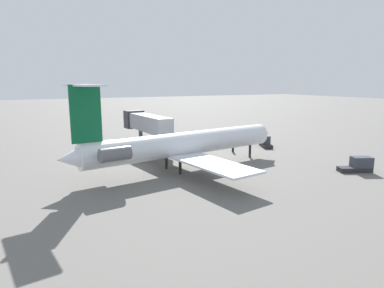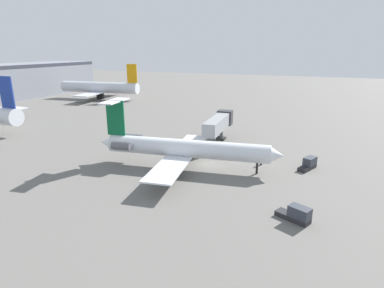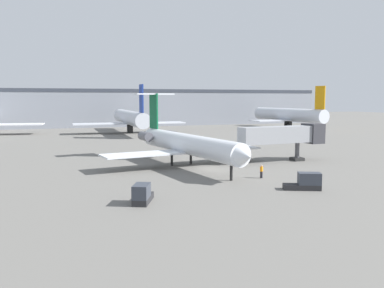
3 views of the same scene
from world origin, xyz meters
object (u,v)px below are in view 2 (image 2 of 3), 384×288
at_px(baggage_tug_lead, 296,214).
at_px(baggage_tug_trailing, 309,164).
at_px(regional_jet, 182,148).
at_px(ground_crew_marshaller, 261,160).
at_px(jet_bridge, 219,123).
at_px(parked_airliner_centre, 100,88).

xyz_separation_m(baggage_tug_lead, baggage_tug_trailing, (18.24, -0.28, 0.00)).
height_order(regional_jet, baggage_tug_lead, regional_jet).
bearing_deg(regional_jet, ground_crew_marshaller, -63.25).
relative_size(jet_bridge, parked_airliner_centre, 0.45).
xyz_separation_m(ground_crew_marshaller, parked_airliner_centre, (50.90, 73.45, 3.57)).
bearing_deg(regional_jet, parked_airliner_centre, 47.14).
xyz_separation_m(ground_crew_marshaller, baggage_tug_lead, (-16.92, -7.30, -0.02)).
height_order(ground_crew_marshaller, baggage_tug_lead, baggage_tug_lead).
height_order(regional_jet, baggage_tug_trailing, regional_jet).
height_order(regional_jet, parked_airliner_centre, parked_airliner_centre).
distance_m(ground_crew_marshaller, parked_airliner_centre, 89.43).
distance_m(ground_crew_marshaller, baggage_tug_lead, 18.43).
bearing_deg(jet_bridge, baggage_tug_lead, -146.37).
bearing_deg(baggage_tug_trailing, regional_jet, 110.63).
bearing_deg(baggage_tug_lead, regional_jet, 60.75).
bearing_deg(parked_airliner_centre, regional_jet, -132.86).
bearing_deg(parked_airliner_centre, jet_bridge, -122.82).
relative_size(ground_crew_marshaller, baggage_tug_lead, 0.40).
bearing_deg(ground_crew_marshaller, regional_jet, 116.75).
bearing_deg(ground_crew_marshaller, jet_bridge, 46.05).
relative_size(ground_crew_marshaller, parked_airliner_centre, 0.05).
height_order(baggage_tug_lead, parked_airliner_centre, parked_airliner_centre).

